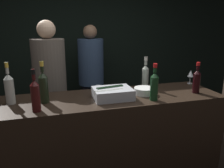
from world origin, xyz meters
TOP-DOWN VIEW (x-y plane):
  - wall_back_chalkboard at (0.00, 2.35)m, footprint 6.40×0.06m
  - bar_counter at (0.00, 0.32)m, footprint 2.18×0.64m
  - ice_bin_with_bottles at (-0.02, 0.27)m, footprint 0.37×0.28m
  - bowl_white at (0.33, 0.31)m, footprint 0.20×0.20m
  - wine_glass at (1.03, 0.55)m, footprint 0.07×0.07m
  - candle_votive at (-0.09, 0.57)m, footprint 0.08×0.08m
  - rose_wine_bottle at (-0.93, 0.37)m, footprint 0.08×0.08m
  - red_wine_bottle_black_foil at (-0.70, 0.12)m, footprint 0.07×0.07m
  - red_wine_bottle_burgundy at (0.34, 0.12)m, footprint 0.08×0.08m
  - red_wine_bottle_tall at (0.86, 0.21)m, footprint 0.07×0.07m
  - white_wine_bottle at (0.44, 0.54)m, footprint 0.07×0.07m
  - champagne_bottle at (-0.64, 0.32)m, footprint 0.08×0.08m
  - person_in_hoodie at (0.03, 1.70)m, footprint 0.40×0.40m
  - person_blond_tee at (-0.59, 1.00)m, footprint 0.39×0.39m

SIDE VIEW (x-z plane):
  - bar_counter at x=0.00m, z-range 0.00..1.00m
  - person_in_hoodie at x=0.03m, z-range 0.09..1.78m
  - person_blond_tee at x=-0.59m, z-range 0.10..1.84m
  - candle_votive at x=-0.09m, z-range 1.00..1.05m
  - bowl_white at x=0.33m, z-range 1.00..1.07m
  - ice_bin_with_bottles at x=-0.02m, z-range 1.00..1.11m
  - wine_glass at x=1.03m, z-range 1.04..1.20m
  - red_wine_bottle_tall at x=0.86m, z-range 0.98..1.30m
  - red_wine_bottle_black_foil at x=-0.70m, z-range 0.97..1.32m
  - white_wine_bottle at x=0.44m, z-range 0.97..1.32m
  - red_wine_bottle_burgundy at x=0.34m, z-range 0.98..1.32m
  - rose_wine_bottle at x=-0.93m, z-range 0.96..1.34m
  - champagne_bottle at x=-0.64m, z-range 0.97..1.35m
  - wall_back_chalkboard at x=0.00m, z-range 0.00..2.80m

